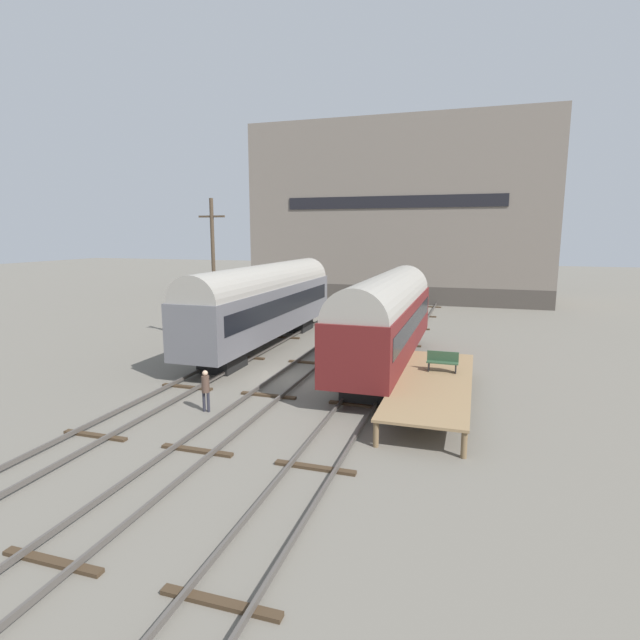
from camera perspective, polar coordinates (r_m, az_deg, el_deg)
ground_plane at (r=25.31m, az=-3.21°, el=-6.66°), size 200.00×200.00×0.00m
track_left at (r=26.97m, az=-11.53°, el=-5.49°), size 2.60×60.00×0.26m
track_middle at (r=25.27m, az=-3.21°, el=-6.35°), size 2.60×60.00×0.26m
track_right at (r=24.17m, az=6.10°, el=-7.15°), size 2.60×60.00×0.26m
train_car_maroon at (r=26.54m, az=7.55°, el=0.47°), size 3.04×15.09×5.13m
train_car_grey at (r=31.91m, az=-6.28°, el=2.28°), size 2.95×17.76×5.28m
station_platform at (r=21.98m, az=12.77°, el=-6.96°), size 3.19×10.55×1.00m
bench at (r=23.33m, az=13.83°, el=-4.57°), size 1.40×0.40×0.91m
person_worker at (r=20.93m, az=-12.95°, el=-7.46°), size 0.32×0.32×1.74m
utility_pole at (r=32.75m, az=-12.06°, el=5.54°), size 1.80×0.24×9.37m
warehouse_building at (r=57.68m, az=9.23°, el=11.90°), size 31.37×12.16×18.72m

